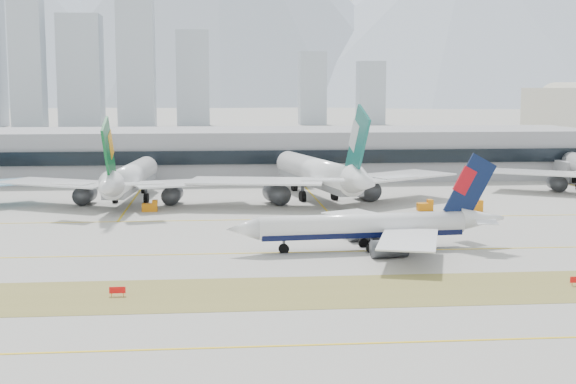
{
  "coord_description": "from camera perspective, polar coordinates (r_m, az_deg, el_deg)",
  "views": [
    {
      "loc": [
        -9.86,
        -139.82,
        28.23
      ],
      "look_at": [
        4.7,
        18.0,
        7.5
      ],
      "focal_mm": 50.0,
      "sensor_mm": 36.0,
      "label": 1
    }
  ],
  "objects": [
    {
      "name": "city_skyline",
      "position": [
        601.49,
        -14.73,
        9.27
      ],
      "size": [
        342.0,
        49.8,
        140.0
      ],
      "color": "#A1ACB8",
      "rests_on": "ground"
    },
    {
      "name": "gse_c",
      "position": [
        187.39,
        9.76,
        -1.0
      ],
      "size": [
        3.55,
        2.0,
        2.6
      ],
      "color": "orange",
      "rests_on": "ground"
    },
    {
      "name": "widebody_cathay",
      "position": [
        199.48,
        2.31,
        1.23
      ],
      "size": [
        68.51,
        68.06,
        24.94
      ],
      "rotation": [
        0.0,
        0.0,
        1.78
      ],
      "color": "white",
      "rests_on": "ground"
    },
    {
      "name": "widebody_eva",
      "position": [
        199.45,
        -11.22,
        0.9
      ],
      "size": [
        62.81,
        61.69,
        22.47
      ],
      "rotation": [
        0.0,
        0.0,
        1.48
      ],
      "color": "white",
      "rests_on": "ground"
    },
    {
      "name": "hold_sign_left",
      "position": [
        112.03,
        -12.04,
        -6.85
      ],
      "size": [
        2.2,
        0.15,
        1.35
      ],
      "color": "red",
      "rests_on": "ground"
    },
    {
      "name": "taxiing_airliner",
      "position": [
        140.89,
        6.01,
        -2.46
      ],
      "size": [
        50.37,
        43.59,
        16.91
      ],
      "rotation": [
        0.0,
        0.0,
        3.23
      ],
      "color": "white",
      "rests_on": "ground"
    },
    {
      "name": "apron_markings",
      "position": [
        90.92,
        1.24,
        -10.63
      ],
      "size": [
        360.0,
        122.22,
        0.06
      ],
      "color": "olive",
      "rests_on": "ground"
    },
    {
      "name": "gse_b",
      "position": [
        186.27,
        -9.75,
        -1.05
      ],
      "size": [
        3.55,
        2.0,
        2.6
      ],
      "color": "orange",
      "rests_on": "ground"
    },
    {
      "name": "ground",
      "position": [
        142.98,
        -1.21,
        -3.94
      ],
      "size": [
        3000.0,
        3000.0,
        0.0
      ],
      "primitive_type": "plane",
      "color": "#9F9C95",
      "rests_on": "ground"
    },
    {
      "name": "mountain_ridge",
      "position": [
        1552.17,
        -3.76,
        13.12
      ],
      "size": [
        2830.0,
        1120.0,
        470.0
      ],
      "color": "#9EA8B7",
      "rests_on": "ground"
    },
    {
      "name": "terminal",
      "position": [
        255.69,
        -3.05,
        2.79
      ],
      "size": [
        280.0,
        43.1,
        15.0
      ],
      "color": "gray",
      "rests_on": "ground"
    },
    {
      "name": "gse_extra",
      "position": [
        188.53,
        13.17,
        -1.04
      ],
      "size": [
        3.55,
        2.0,
        2.6
      ],
      "color": "orange",
      "rests_on": "ground"
    }
  ]
}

